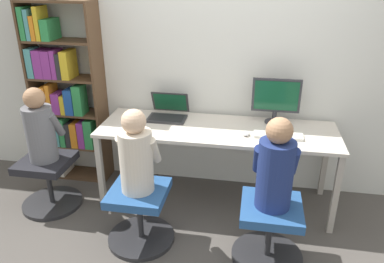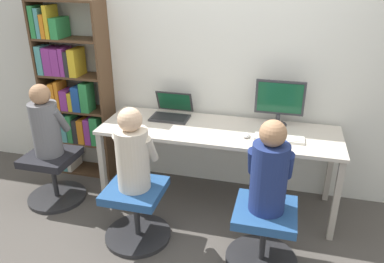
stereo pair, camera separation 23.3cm
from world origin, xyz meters
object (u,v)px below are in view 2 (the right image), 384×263
at_px(person_at_laptop, 133,153).
at_px(person_near_shelf, 45,124).
at_px(laptop, 171,112).
at_px(keyboard, 279,138).
at_px(office_chair_right, 136,211).
at_px(office_chair_left, 263,234).
at_px(desktop_monitor, 280,102).
at_px(person_at_monitor, 269,171).
at_px(bookshelf, 70,96).
at_px(office_chair_side, 54,175).

relative_size(person_at_laptop, person_near_shelf, 0.99).
xyz_separation_m(laptop, keyboard, (1.04, -0.27, -0.04)).
relative_size(keyboard, office_chair_right, 0.75).
bearing_deg(office_chair_left, office_chair_right, 178.15).
xyz_separation_m(keyboard, office_chair_left, (-0.04, -0.63, -0.52)).
height_order(desktop_monitor, office_chair_right, desktop_monitor).
height_order(keyboard, person_at_monitor, person_at_monitor).
height_order(bookshelf, office_chair_side, bookshelf).
height_order(keyboard, person_at_laptop, person_at_laptop).
relative_size(office_chair_left, office_chair_side, 1.00).
height_order(desktop_monitor, person_near_shelf, desktop_monitor).
bearing_deg(laptop, office_chair_right, -93.00).
distance_m(keyboard, bookshelf, 2.19).
relative_size(desktop_monitor, office_chair_left, 0.79).
bearing_deg(office_chair_left, bookshelf, 156.09).
relative_size(office_chair_right, office_chair_side, 1.00).
bearing_deg(keyboard, office_chair_left, -93.63).
height_order(office_chair_left, person_near_shelf, person_near_shelf).
relative_size(keyboard, person_at_monitor, 0.60).
bearing_deg(person_at_monitor, bookshelf, 156.21).
relative_size(office_chair_right, person_at_monitor, 0.80).
bearing_deg(keyboard, desktop_monitor, 95.39).
bearing_deg(desktop_monitor, person_at_monitor, -90.59).
xyz_separation_m(office_chair_left, office_chair_right, (-1.05, 0.03, 0.00)).
distance_m(keyboard, office_chair_side, 2.17).
distance_m(desktop_monitor, office_chair_left, 1.21).
relative_size(laptop, office_chair_side, 0.65).
bearing_deg(person_at_monitor, office_chair_left, -90.00).
distance_m(keyboard, office_chair_right, 1.35).
bearing_deg(keyboard, bookshelf, 171.81).
bearing_deg(desktop_monitor, laptop, -177.13).
distance_m(office_chair_left, person_at_laptop, 1.18).
relative_size(office_chair_right, person_at_laptop, 0.82).
xyz_separation_m(office_chair_left, person_at_monitor, (0.00, 0.01, 0.55)).
height_order(office_chair_left, person_at_laptop, person_at_laptop).
bearing_deg(office_chair_left, keyboard, 86.37).
relative_size(desktop_monitor, person_at_monitor, 0.63).
bearing_deg(person_at_monitor, person_at_laptop, 178.16).
distance_m(laptop, office_chair_right, 1.03).
distance_m(office_chair_right, person_at_laptop, 0.54).
xyz_separation_m(office_chair_side, person_near_shelf, (-0.00, 0.00, 0.54)).
relative_size(bookshelf, person_near_shelf, 2.70).
height_order(laptop, office_chair_right, laptop).
relative_size(desktop_monitor, office_chair_right, 0.79).
bearing_deg(office_chair_left, desktop_monitor, 89.41).
relative_size(person_at_monitor, office_chair_side, 1.25).
xyz_separation_m(office_chair_left, bookshelf, (-2.12, 0.94, 0.62)).
height_order(keyboard, bookshelf, bookshelf).
height_order(keyboard, office_chair_side, keyboard).
distance_m(laptop, person_at_laptop, 0.86).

